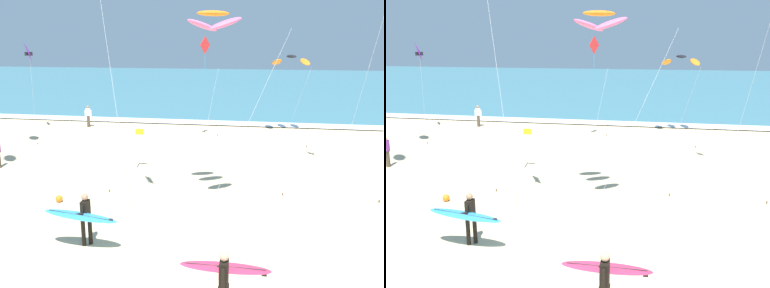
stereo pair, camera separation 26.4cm
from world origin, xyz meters
The scene contains 12 objects.
ocean_water centered at (0.00, 52.42, 0.04)m, with size 160.00×60.00×0.08m, color teal.
shoreline_foam centered at (0.00, 22.72, 0.09)m, with size 160.00×1.78×0.01m, color white.
surfer_lead centered at (-1.77, 2.16, 1.05)m, with size 2.31×0.94×1.71m.
surfer_trailing centered at (2.82, -0.46, 1.04)m, with size 2.17×0.90×1.71m.
kite_diamond_scarlet_near centered at (-0.07, 17.19, 5.73)m, with size 0.96×1.95×6.50m.
kite_delta_violet_high centered at (-12.32, 18.03, 5.47)m, with size 2.85×4.50×6.18m.
kite_arc_charcoal_low centered at (5.25, 19.93, 4.97)m, with size 2.70×4.47×5.32m.
kite_arc_amber_distant centered at (1.71, 6.16, 6.94)m, with size 4.00×3.10×7.30m.
bystander_purple_top centered at (-9.50, 9.45, 0.81)m, with size 0.22×0.50×1.59m.
bystander_white_top centered at (-9.13, 19.96, 0.81)m, with size 0.49×0.26×1.59m.
lifeguard_flag centered at (-2.56, 10.48, 1.27)m, with size 0.45×0.05×2.10m.
beach_ball centered at (-4.34, 5.59, 0.14)m, with size 0.28×0.28×0.28m, color orange.
Camera 2 is at (3.81, -9.24, 6.34)m, focal length 39.92 mm.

